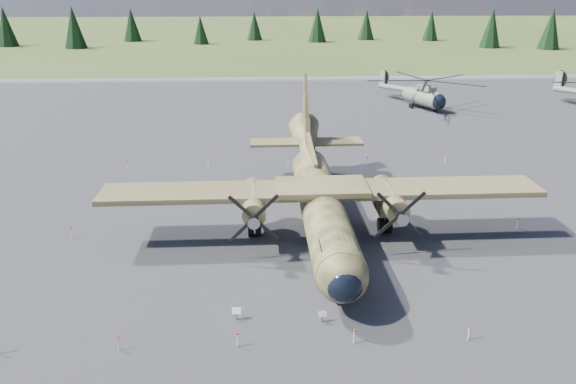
{
  "coord_description": "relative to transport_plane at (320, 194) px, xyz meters",
  "views": [
    {
      "loc": [
        -2.55,
        -37.64,
        17.72
      ],
      "look_at": [
        -0.69,
        2.0,
        2.53
      ],
      "focal_mm": 35.0,
      "sensor_mm": 36.0,
      "label": 1
    }
  ],
  "objects": [
    {
      "name": "helicopter_near",
      "position": [
        19.0,
        40.93,
        0.08
      ],
      "size": [
        22.26,
        22.26,
        4.27
      ],
      "rotation": [
        0.0,
        0.0,
        0.43
      ],
      "color": "gray",
      "rests_on": "ground"
    },
    {
      "name": "ground",
      "position": [
        -1.56,
        -0.39,
        -2.95
      ],
      "size": [
        500.0,
        500.0,
        0.0
      ],
      "primitive_type": "plane",
      "color": "#485224",
      "rests_on": "ground"
    },
    {
      "name": "info_placard_right",
      "position": [
        -0.99,
        -11.9,
        -2.49
      ],
      "size": [
        0.46,
        0.26,
        0.68
      ],
      "rotation": [
        0.0,
        0.0,
        0.2
      ],
      "color": "gray",
      "rests_on": "ground"
    },
    {
      "name": "treeline",
      "position": [
        1.16,
        -2.36,
        1.96
      ],
      "size": [
        292.9,
        288.69,
        10.95
      ],
      "color": "black",
      "rests_on": "ground"
    },
    {
      "name": "apron",
      "position": [
        -1.56,
        9.61,
        -2.95
      ],
      "size": [
        120.0,
        120.0,
        0.04
      ],
      "primitive_type": "cube",
      "color": "slate",
      "rests_on": "ground"
    },
    {
      "name": "transport_plane",
      "position": [
        0.0,
        0.0,
        0.0
      ],
      "size": [
        31.03,
        28.25,
        10.26
      ],
      "rotation": [
        0.0,
        0.0,
        0.01
      ],
      "color": "#38391F",
      "rests_on": "ground"
    },
    {
      "name": "barrier_fence",
      "position": [
        -2.02,
        -0.47,
        -2.44
      ],
      "size": [
        33.12,
        29.62,
        0.85
      ],
      "color": "silver",
      "rests_on": "ground"
    },
    {
      "name": "info_placard_left",
      "position": [
        -5.7,
        -11.47,
        -2.42
      ],
      "size": [
        0.53,
        0.28,
        0.79
      ],
      "rotation": [
        0.0,
        0.0,
        -0.14
      ],
      "color": "gray",
      "rests_on": "ground"
    }
  ]
}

